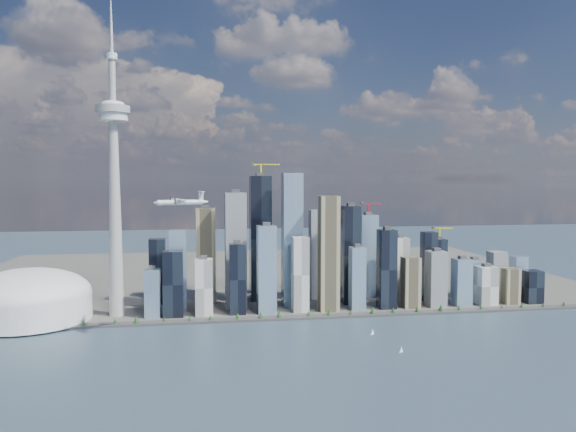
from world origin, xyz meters
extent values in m
plane|color=#2F4753|center=(0.00, 0.00, 0.00)|extent=(4000.00, 4000.00, 0.00)
cube|color=#383838|center=(0.00, 250.00, 2.00)|extent=(1100.00, 22.00, 4.00)
cube|color=#4C4C47|center=(0.00, 700.00, 1.50)|extent=(1400.00, 900.00, 3.00)
cylinder|color=#3F2D1E|center=(-390.00, 250.00, 5.20)|extent=(1.00, 1.00, 2.40)
cone|color=#1C4E1C|center=(-390.00, 250.00, 8.80)|extent=(7.20, 7.20, 8.00)
cylinder|color=#3F2D1E|center=(-303.33, 250.00, 5.20)|extent=(1.00, 1.00, 2.40)
cone|color=#1C4E1C|center=(-303.33, 250.00, 8.80)|extent=(7.20, 7.20, 8.00)
cylinder|color=#3F2D1E|center=(-216.67, 250.00, 5.20)|extent=(1.00, 1.00, 2.40)
cone|color=#1C4E1C|center=(-216.67, 250.00, 8.80)|extent=(7.20, 7.20, 8.00)
cylinder|color=#3F2D1E|center=(-130.00, 250.00, 5.20)|extent=(1.00, 1.00, 2.40)
cone|color=#1C4E1C|center=(-130.00, 250.00, 8.80)|extent=(7.20, 7.20, 8.00)
cylinder|color=#3F2D1E|center=(-43.33, 250.00, 5.20)|extent=(1.00, 1.00, 2.40)
cone|color=#1C4E1C|center=(-43.33, 250.00, 8.80)|extent=(7.20, 7.20, 8.00)
cylinder|color=#3F2D1E|center=(43.33, 250.00, 5.20)|extent=(1.00, 1.00, 2.40)
cone|color=#1C4E1C|center=(43.33, 250.00, 8.80)|extent=(7.20, 7.20, 8.00)
cylinder|color=#3F2D1E|center=(130.00, 250.00, 5.20)|extent=(1.00, 1.00, 2.40)
cone|color=#1C4E1C|center=(130.00, 250.00, 8.80)|extent=(7.20, 7.20, 8.00)
cylinder|color=#3F2D1E|center=(216.67, 250.00, 5.20)|extent=(1.00, 1.00, 2.40)
cone|color=#1C4E1C|center=(216.67, 250.00, 8.80)|extent=(7.20, 7.20, 8.00)
cylinder|color=#3F2D1E|center=(303.33, 250.00, 5.20)|extent=(1.00, 1.00, 2.40)
cone|color=#1C4E1C|center=(303.33, 250.00, 8.80)|extent=(7.20, 7.20, 8.00)
cylinder|color=#3F2D1E|center=(390.00, 250.00, 5.20)|extent=(1.00, 1.00, 2.40)
cone|color=#1C4E1C|center=(390.00, 250.00, 8.80)|extent=(7.20, 7.20, 8.00)
cylinder|color=#3F2D1E|center=(476.67, 250.00, 5.20)|extent=(1.00, 1.00, 2.40)
cone|color=#1C4E1C|center=(476.67, 250.00, 8.80)|extent=(7.20, 7.20, 8.00)
cube|color=black|center=(-200.00, 290.00, 59.35)|extent=(34.00, 34.00, 112.70)
cube|color=#7E9BBF|center=(-200.00, 340.00, 74.72)|extent=(30.00, 30.00, 143.44)
cube|color=silver|center=(-150.00, 290.00, 51.67)|extent=(30.00, 30.00, 97.33)
cube|color=tan|center=(-150.00, 395.00, 92.65)|extent=(36.00, 36.00, 179.30)
cube|color=slate|center=(-95.00, 340.00, 108.02)|extent=(38.00, 38.00, 210.03)
cube|color=black|center=(-95.00, 290.00, 64.47)|extent=(28.00, 28.00, 122.95)
cube|color=#7E9BBF|center=(-40.00, 290.00, 79.84)|extent=(32.00, 32.00, 153.68)
cube|color=black|center=(-40.00, 395.00, 123.38)|extent=(40.00, 40.00, 240.77)
cube|color=#7E9BBF|center=(15.00, 340.00, 125.95)|extent=(36.00, 36.00, 245.89)
cube|color=silver|center=(15.00, 290.00, 69.60)|extent=(28.00, 28.00, 133.19)
cube|color=tan|center=(70.00, 290.00, 105.45)|extent=(34.00, 34.00, 204.91)
cube|color=slate|center=(70.00, 395.00, 90.09)|extent=(30.00, 30.00, 174.17)
cube|color=black|center=(125.00, 340.00, 95.21)|extent=(32.00, 32.00, 184.42)
cube|color=#7E9BBF|center=(125.00, 290.00, 59.35)|extent=(26.00, 26.00, 112.70)
cube|color=black|center=(175.00, 290.00, 74.72)|extent=(30.00, 30.00, 143.44)
cube|color=#7E9BBF|center=(175.00, 395.00, 84.96)|extent=(34.00, 34.00, 163.93)
cube|color=silver|center=(225.00, 340.00, 64.47)|extent=(28.00, 28.00, 122.95)
cube|color=tan|center=(225.00, 290.00, 49.10)|extent=(30.00, 30.00, 92.21)
cube|color=slate|center=(275.00, 290.00, 54.23)|extent=(32.00, 32.00, 102.45)
cube|color=black|center=(275.00, 340.00, 69.60)|extent=(26.00, 26.00, 133.19)
cube|color=#7E9BBF|center=(325.00, 290.00, 46.54)|extent=(30.00, 30.00, 87.09)
cube|color=black|center=(325.00, 395.00, 59.35)|extent=(28.00, 28.00, 112.70)
cube|color=#7E9BBF|center=(375.00, 340.00, 41.42)|extent=(30.00, 30.00, 76.84)
cube|color=silver|center=(375.00, 290.00, 38.86)|extent=(34.00, 34.00, 71.72)
cube|color=tan|center=(420.00, 290.00, 36.30)|extent=(28.00, 28.00, 66.60)
cube|color=slate|center=(420.00, 340.00, 49.10)|extent=(30.00, 30.00, 92.21)
cube|color=black|center=(465.00, 290.00, 33.74)|extent=(32.00, 32.00, 61.47)
cube|color=#7E9BBF|center=(465.00, 340.00, 43.98)|extent=(26.00, 26.00, 81.96)
cube|color=black|center=(-240.00, 395.00, 64.47)|extent=(30.00, 30.00, 122.95)
cube|color=#7E9BBF|center=(-240.00, 290.00, 43.98)|extent=(26.00, 26.00, 81.96)
cube|color=yellow|center=(-40.00, 395.00, 254.77)|extent=(3.00, 3.00, 22.00)
cube|color=yellow|center=(-31.75, 395.00, 265.77)|extent=(55.00, 2.20, 2.20)
cube|color=#383838|center=(-56.50, 395.00, 267.77)|extent=(6.00, 4.00, 4.00)
cube|color=#B5192A|center=(175.00, 395.00, 177.93)|extent=(3.00, 3.00, 22.00)
cube|color=#B5192A|center=(182.20, 395.00, 188.93)|extent=(48.00, 2.20, 2.20)
cube|color=#383838|center=(160.60, 395.00, 190.93)|extent=(6.00, 4.00, 4.00)
cube|color=yellow|center=(325.00, 395.00, 126.70)|extent=(3.00, 3.00, 22.00)
cube|color=yellow|center=(331.75, 395.00, 137.70)|extent=(45.00, 2.20, 2.20)
cube|color=#383838|center=(311.50, 395.00, 139.70)|extent=(6.00, 4.00, 4.00)
cone|color=#A6A7A1|center=(-300.00, 310.00, 173.00)|extent=(26.00, 26.00, 340.00)
cylinder|color=white|center=(-300.00, 310.00, 343.00)|extent=(48.00, 48.00, 14.00)
cylinder|color=#A6A7A1|center=(-300.00, 310.00, 355.00)|extent=(56.00, 56.00, 12.00)
ellipsoid|color=white|center=(-300.00, 310.00, 363.00)|extent=(40.00, 40.00, 14.00)
cylinder|color=#A6A7A1|center=(-300.00, 310.00, 403.00)|extent=(11.00, 11.00, 80.00)
cylinder|color=white|center=(-300.00, 310.00, 443.00)|extent=(18.00, 18.00, 10.00)
cone|color=silver|center=(-300.00, 310.00, 501.00)|extent=(7.00, 7.00, 105.00)
cylinder|color=white|center=(-440.00, 300.00, 25.00)|extent=(200.00, 200.00, 44.00)
ellipsoid|color=white|center=(-440.00, 300.00, 47.00)|extent=(200.00, 200.00, 84.00)
cylinder|color=silver|center=(-185.43, 136.24, 204.60)|extent=(64.91, 26.23, 8.04)
cone|color=silver|center=(-217.95, 126.63, 204.60)|extent=(10.71, 10.20, 8.04)
cone|color=silver|center=(-151.71, 146.22, 204.60)|extent=(14.32, 11.27, 8.04)
cube|color=silver|center=(-187.84, 135.53, 208.87)|extent=(29.58, 70.30, 1.26)
cylinder|color=silver|center=(-183.93, 122.28, 206.86)|extent=(14.53, 8.25, 4.52)
cylinder|color=silver|center=(-191.76, 148.78, 206.86)|extent=(14.53, 8.25, 4.52)
cylinder|color=#3F3F3F|center=(-191.15, 120.15, 206.86)|extent=(3.21, 9.74, 10.05)
cylinder|color=#3F3F3F|center=(-198.99, 146.64, 206.86)|extent=(3.21, 9.74, 10.05)
cube|color=silver|center=(-155.32, 145.15, 212.64)|extent=(7.03, 2.96, 13.82)
cube|color=silver|center=(-155.32, 145.15, 219.67)|extent=(11.71, 23.25, 0.88)
cube|color=white|center=(113.64, 44.50, 0.39)|extent=(6.02, 3.62, 0.77)
cylinder|color=#999999|center=(113.64, 44.50, 4.82)|extent=(0.23, 0.23, 8.67)
cube|color=white|center=(101.26, 135.12, 0.43)|extent=(6.70, 4.10, 0.86)
cylinder|color=#999999|center=(101.26, 135.12, 5.36)|extent=(0.26, 0.26, 9.65)
camera|label=1|loc=(-158.92, -678.14, 238.02)|focal=35.00mm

